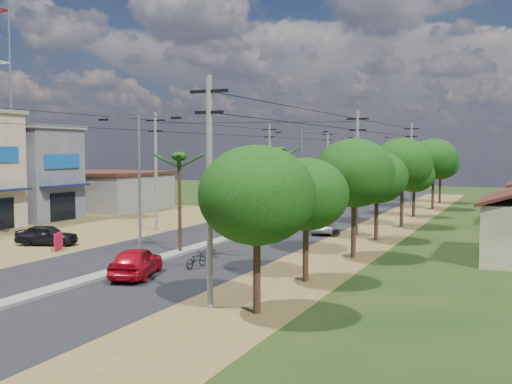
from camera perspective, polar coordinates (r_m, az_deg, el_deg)
ground at (r=32.68m, az=-10.94°, el=-6.93°), size 160.00×160.00×0.00m
road at (r=45.59m, az=0.03°, el=-3.74°), size 12.00×110.00×0.04m
median at (r=48.30m, az=1.49°, el=-3.22°), size 1.00×90.00×0.18m
dirt_lot_west at (r=48.30m, az=-20.05°, el=-3.55°), size 18.00×46.00×0.04m
dirt_shoulder_east at (r=42.83m, az=10.48°, el=-4.31°), size 5.00×90.00×0.03m
shophouse_grey at (r=57.12m, az=-20.95°, el=1.73°), size 9.00×6.40×8.30m
low_shed at (r=64.04m, az=-13.92°, el=0.13°), size 10.40×10.40×3.95m
tree_east_a at (r=22.18m, az=0.08°, el=-0.31°), size 4.40×4.40×6.37m
tree_east_b at (r=27.84m, az=4.78°, el=-0.23°), size 4.00×4.00×5.83m
tree_east_c at (r=34.36m, az=9.33°, el=1.79°), size 4.60×4.60×6.83m
tree_east_d at (r=41.25m, az=11.44°, el=1.39°), size 4.20×4.20×6.13m
tree_east_e at (r=49.01m, az=13.77°, el=2.64°), size 4.80×4.80×7.14m
tree_east_f at (r=57.00m, az=14.83°, el=1.58°), size 3.80×3.80×5.52m
tree_east_g at (r=64.78m, az=16.55°, el=3.02°), size 5.00×5.00×7.38m
tree_east_h at (r=72.76m, az=17.16°, el=2.63°), size 4.40×4.40×6.52m
palm_median_near at (r=35.44m, az=-7.32°, el=2.96°), size 2.00×2.00×6.15m
palm_median_mid at (r=49.77m, az=2.40°, el=3.70°), size 2.00×2.00×6.55m
palm_median_far at (r=64.90m, az=7.69°, el=3.17°), size 2.00×2.00×5.85m
streetlight_near at (r=32.13m, az=-11.05°, el=1.48°), size 5.10×0.18×8.00m
streetlight_mid at (r=54.46m, az=4.36°, el=2.54°), size 5.10×0.18×8.00m
streetlight_far at (r=78.42m, az=10.62°, el=2.93°), size 5.10×0.18×8.00m
utility_pole_w_b at (r=45.97m, az=-9.51°, el=2.20°), size 1.60×0.24×9.00m
utility_pole_w_c at (r=65.40m, az=1.29°, el=2.77°), size 1.60×0.24×9.00m
utility_pole_w_d at (r=85.12m, az=6.84°, el=3.03°), size 1.60×0.24×9.00m
utility_pole_e_a at (r=23.06m, az=-4.46°, el=0.50°), size 1.60×0.24×9.00m
utility_pole_e_b at (r=43.63m, az=9.60°, el=2.10°), size 1.60×0.24×9.00m
utility_pole_e_c at (r=65.14m, az=14.53°, el=2.64°), size 1.60×0.24×9.00m
car_red_near at (r=29.72m, az=-11.33°, el=-6.59°), size 2.99×4.64×1.47m
car_silver_mid at (r=44.69m, az=6.45°, el=-3.02°), size 2.50×4.59×1.44m
car_white_far at (r=54.35m, az=1.31°, el=-1.81°), size 3.37×4.92×1.32m
car_parked_dark at (r=40.99m, az=-19.29°, el=-3.93°), size 4.20×2.67×1.33m
moto_rider_east at (r=31.50m, az=-5.73°, el=-6.47°), size 0.74×1.74×0.89m
moto_rider_west_a at (r=47.65m, az=-0.40°, el=-2.88°), size 1.22×1.82×0.91m
moto_rider_west_b at (r=56.96m, az=3.87°, el=-1.68°), size 1.16×1.81×1.06m
roadside_sign at (r=38.61m, az=-18.30°, el=-4.54°), size 0.63×1.29×1.13m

